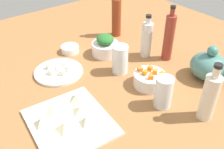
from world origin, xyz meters
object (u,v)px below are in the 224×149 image
object	(u,v)px
plate_tofu	(59,72)
teapot	(209,66)
bowl_small_side	(71,49)
drinking_glass_0	(164,92)
cutting_board	(70,122)
bottle_2	(147,39)
bottle_0	(169,37)
bowl_carrots	(150,80)
bottle_1	(209,97)
drinking_glass_1	(120,59)
bowl_greens	(105,49)
bottle_3	(116,17)

from	to	relation	value
plate_tofu	teapot	bearing A→B (deg)	48.94
bowl_small_side	drinking_glass_0	size ratio (longest dim) A/B	0.71
cutting_board	bottle_2	xyz separation A→B (cm)	(-16.57, 52.32, 8.36)
teapot	bottle_0	distance (cm)	21.82
bottle_0	drinking_glass_0	xyz separation A→B (cm)	(21.26, -26.20, -5.23)
bowl_carrots	bottle_1	bearing A→B (deg)	5.25
drinking_glass_0	plate_tofu	bearing A→B (deg)	-154.54
bottle_2	drinking_glass_1	xyz separation A→B (cm)	(3.09, -18.88, -2.50)
cutting_board	drinking_glass_1	bearing A→B (deg)	111.95
plate_tofu	bowl_greens	xyz separation A→B (cm)	(-0.18, 25.96, 2.47)
bowl_carrots	bowl_small_side	bearing A→B (deg)	-165.45
bottle_1	teapot	bearing A→B (deg)	123.11
cutting_board	bottle_0	xyz separation A→B (cm)	(-8.09, 57.93, 10.88)
bowl_greens	drinking_glass_0	bearing A→B (deg)	-7.66
bottle_1	drinking_glass_1	distance (cm)	40.55
bowl_carrots	bottle_1	xyz separation A→B (cm)	(25.04, 2.30, 6.47)
bowl_small_side	bottle_1	size ratio (longest dim) A/B	0.39
cutting_board	drinking_glass_0	xyz separation A→B (cm)	(13.17, 31.72, 5.65)
bowl_carrots	bottle_1	size ratio (longest dim) A/B	0.59
plate_tofu	drinking_glass_1	bearing A→B (deg)	54.20
cutting_board	bowl_small_side	world-z (taller)	bowl_small_side
bottle_0	bottle_1	xyz separation A→B (cm)	(34.67, -18.92, -2.14)
cutting_board	bowl_greens	size ratio (longest dim) A/B	2.23
drinking_glass_1	drinking_glass_0	bearing A→B (deg)	-3.69
cutting_board	bowl_carrots	distance (cm)	36.80
bowl_small_side	bottle_2	size ratio (longest dim) A/B	0.42
drinking_glass_1	bottle_0	bearing A→B (deg)	77.59
teapot	bottle_3	xyz separation A→B (cm)	(-55.36, -5.12, 4.95)
plate_tofu	bottle_3	bearing A→B (deg)	106.86
bottle_2	bottle_1	bearing A→B (deg)	-17.15
bottle_0	bowl_carrots	bearing A→B (deg)	-65.58
bottle_2	bottle_3	xyz separation A→B (cm)	(-25.87, 2.52, 1.95)
cutting_board	teapot	world-z (taller)	teapot
drinking_glass_0	bottle_3	bearing A→B (deg)	157.43
bottle_2	bottle_3	distance (cm)	26.07
bowl_small_side	plate_tofu	bearing A→B (deg)	-47.50
drinking_glass_1	bowl_small_side	bearing A→B (deg)	-164.25
teapot	bottle_0	size ratio (longest dim) A/B	0.66
cutting_board	bottle_1	distance (cm)	48.00
bowl_carrots	drinking_glass_1	bearing A→B (deg)	-167.76
bottle_1	drinking_glass_0	bearing A→B (deg)	-151.50
plate_tofu	bottle_0	size ratio (longest dim) A/B	0.81
bottle_0	drinking_glass_1	size ratio (longest dim) A/B	2.06
bowl_small_side	teapot	size ratio (longest dim) A/B	0.51
drinking_glass_0	drinking_glass_1	xyz separation A→B (cm)	(-26.65, 1.72, 0.20)
plate_tofu	bowl_small_side	bearing A→B (deg)	132.50
bottle_0	drinking_glass_0	world-z (taller)	bottle_0
cutting_board	drinking_glass_0	distance (cm)	34.81
bowl_carrots	drinking_glass_1	size ratio (longest dim) A/B	1.03
bottle_0	bowl_small_side	bearing A→B (deg)	-136.22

